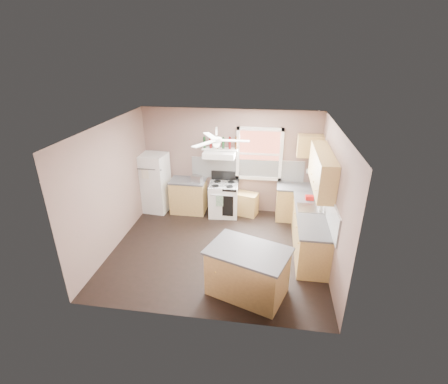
# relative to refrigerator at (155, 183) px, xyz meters

# --- Properties ---
(floor) EXTENTS (4.50, 4.50, 0.00)m
(floor) POSITION_rel_refrigerator_xyz_m (1.95, -1.66, -0.78)
(floor) COLOR black
(floor) RESTS_ON ground
(ceiling) EXTENTS (4.50, 4.50, 0.00)m
(ceiling) POSITION_rel_refrigerator_xyz_m (1.95, -1.66, 1.92)
(ceiling) COLOR white
(ceiling) RESTS_ON ground
(wall_back) EXTENTS (4.50, 0.05, 2.70)m
(wall_back) POSITION_rel_refrigerator_xyz_m (1.95, 0.36, 0.57)
(wall_back) COLOR #7A5F55
(wall_back) RESTS_ON ground
(wall_right) EXTENTS (0.05, 4.00, 2.70)m
(wall_right) POSITION_rel_refrigerator_xyz_m (4.22, -1.66, 0.57)
(wall_right) COLOR #7A5F55
(wall_right) RESTS_ON ground
(wall_left) EXTENTS (0.05, 4.00, 2.70)m
(wall_left) POSITION_rel_refrigerator_xyz_m (-0.32, -1.66, 0.57)
(wall_left) COLOR #7A5F55
(wall_left) RESTS_ON ground
(backsplash_back) EXTENTS (2.90, 0.03, 0.55)m
(backsplash_back) POSITION_rel_refrigerator_xyz_m (2.40, 0.32, 0.39)
(backsplash_back) COLOR white
(backsplash_back) RESTS_ON wall_back
(backsplash_right) EXTENTS (0.03, 2.60, 0.55)m
(backsplash_right) POSITION_rel_refrigerator_xyz_m (4.19, -1.36, 0.39)
(backsplash_right) COLOR white
(backsplash_right) RESTS_ON wall_right
(window_view) EXTENTS (1.00, 0.02, 1.20)m
(window_view) POSITION_rel_refrigerator_xyz_m (2.70, 0.32, 0.82)
(window_view) COLOR brown
(window_view) RESTS_ON wall_back
(window_frame) EXTENTS (1.16, 0.07, 1.36)m
(window_frame) POSITION_rel_refrigerator_xyz_m (2.70, 0.29, 0.82)
(window_frame) COLOR white
(window_frame) RESTS_ON wall_back
(refrigerator) EXTENTS (0.72, 0.71, 1.56)m
(refrigerator) POSITION_rel_refrigerator_xyz_m (0.00, 0.00, 0.00)
(refrigerator) COLOR white
(refrigerator) RESTS_ON floor
(base_cabinet_left) EXTENTS (0.90, 0.60, 0.86)m
(base_cabinet_left) POSITION_rel_refrigerator_xyz_m (0.89, 0.04, -0.35)
(base_cabinet_left) COLOR #A98346
(base_cabinet_left) RESTS_ON floor
(counter_left) EXTENTS (0.92, 0.62, 0.04)m
(counter_left) POSITION_rel_refrigerator_xyz_m (0.89, 0.04, 0.10)
(counter_left) COLOR #464648
(counter_left) RESTS_ON base_cabinet_left
(toaster) EXTENTS (0.32, 0.24, 0.18)m
(toaster) POSITION_rel_refrigerator_xyz_m (1.17, -0.07, 0.21)
(toaster) COLOR silver
(toaster) RESTS_ON counter_left
(stove) EXTENTS (0.77, 0.69, 0.86)m
(stove) POSITION_rel_refrigerator_xyz_m (1.84, -0.01, -0.35)
(stove) COLOR white
(stove) RESTS_ON floor
(range_hood) EXTENTS (0.78, 0.50, 0.14)m
(range_hood) POSITION_rel_refrigerator_xyz_m (1.72, 0.09, 0.84)
(range_hood) COLOR white
(range_hood) RESTS_ON wall_back
(bottle_shelf) EXTENTS (0.90, 0.26, 0.03)m
(bottle_shelf) POSITION_rel_refrigerator_xyz_m (1.72, 0.21, 0.94)
(bottle_shelf) COLOR white
(bottle_shelf) RESTS_ON range_hood
(cart) EXTENTS (0.63, 0.50, 0.55)m
(cart) POSITION_rel_refrigerator_xyz_m (2.43, 0.08, -0.51)
(cart) COLOR #A98346
(cart) RESTS_ON floor
(base_cabinet_corner) EXTENTS (1.00, 0.60, 0.86)m
(base_cabinet_corner) POSITION_rel_refrigerator_xyz_m (3.70, 0.04, -0.35)
(base_cabinet_corner) COLOR #A98346
(base_cabinet_corner) RESTS_ON floor
(base_cabinet_right) EXTENTS (0.60, 2.20, 0.86)m
(base_cabinet_right) POSITION_rel_refrigerator_xyz_m (3.90, -1.36, -0.35)
(base_cabinet_right) COLOR #A98346
(base_cabinet_right) RESTS_ON floor
(counter_corner) EXTENTS (1.02, 0.62, 0.04)m
(counter_corner) POSITION_rel_refrigerator_xyz_m (3.70, 0.04, 0.10)
(counter_corner) COLOR #464648
(counter_corner) RESTS_ON base_cabinet_corner
(counter_right) EXTENTS (0.62, 2.22, 0.04)m
(counter_right) POSITION_rel_refrigerator_xyz_m (3.89, -1.36, 0.10)
(counter_right) COLOR #464648
(counter_right) RESTS_ON base_cabinet_right
(sink) EXTENTS (0.55, 0.45, 0.03)m
(sink) POSITION_rel_refrigerator_xyz_m (3.89, -1.16, 0.11)
(sink) COLOR silver
(sink) RESTS_ON counter_right
(faucet) EXTENTS (0.03, 0.03, 0.14)m
(faucet) POSITION_rel_refrigerator_xyz_m (4.05, -1.16, 0.19)
(faucet) COLOR silver
(faucet) RESTS_ON sink
(upper_cabinet_right) EXTENTS (0.33, 1.80, 0.76)m
(upper_cabinet_right) POSITION_rel_refrigerator_xyz_m (4.03, -1.16, 1.00)
(upper_cabinet_right) COLOR #A98346
(upper_cabinet_right) RESTS_ON wall_right
(upper_cabinet_corner) EXTENTS (0.60, 0.33, 0.52)m
(upper_cabinet_corner) POSITION_rel_refrigerator_xyz_m (3.90, 0.17, 1.12)
(upper_cabinet_corner) COLOR #A98346
(upper_cabinet_corner) RESTS_ON wall_back
(paper_towel) EXTENTS (0.26, 0.12, 0.12)m
(paper_towel) POSITION_rel_refrigerator_xyz_m (4.02, 0.20, 0.47)
(paper_towel) COLOR white
(paper_towel) RESTS_ON wall_back
(island) EXTENTS (1.49, 1.21, 0.86)m
(island) POSITION_rel_refrigerator_xyz_m (2.70, -2.92, -0.35)
(island) COLOR #A98346
(island) RESTS_ON floor
(island_top) EXTENTS (1.59, 1.30, 0.04)m
(island_top) POSITION_rel_refrigerator_xyz_m (2.70, -2.92, 0.10)
(island_top) COLOR #464648
(island_top) RESTS_ON island
(ceiling_fan_hub) EXTENTS (0.20, 0.20, 0.08)m
(ceiling_fan_hub) POSITION_rel_refrigerator_xyz_m (1.95, -1.66, 1.67)
(ceiling_fan_hub) COLOR white
(ceiling_fan_hub) RESTS_ON ceiling
(soap_bottle) EXTENTS (0.13, 0.13, 0.23)m
(soap_bottle) POSITION_rel_refrigerator_xyz_m (4.08, -1.29, 0.23)
(soap_bottle) COLOR silver
(soap_bottle) RESTS_ON counter_right
(red_caddy) EXTENTS (0.19, 0.13, 0.10)m
(red_caddy) POSITION_rel_refrigerator_xyz_m (3.91, -0.72, 0.17)
(red_caddy) COLOR #B7120F
(red_caddy) RESTS_ON counter_right
(wine_bottles) EXTENTS (0.86, 0.06, 0.31)m
(wine_bottles) POSITION_rel_refrigerator_xyz_m (1.73, 0.21, 1.10)
(wine_bottles) COLOR #143819
(wine_bottles) RESTS_ON bottle_shelf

